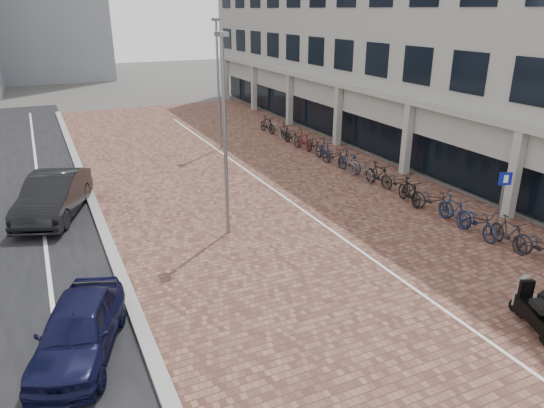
{
  "coord_description": "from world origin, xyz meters",
  "views": [
    {
      "loc": [
        -6.63,
        -8.13,
        7.32
      ],
      "look_at": [
        0.0,
        6.0,
        1.3
      ],
      "focal_mm": 33.44,
      "sensor_mm": 36.0,
      "label": 1
    }
  ],
  "objects_px": {
    "scooter_front": "(543,304)",
    "scooter_mid": "(536,312)",
    "parking_sign": "(502,193)",
    "car_dark": "(53,196)",
    "car_navy": "(79,329)"
  },
  "relations": [
    {
      "from": "scooter_mid",
      "to": "parking_sign",
      "type": "height_order",
      "value": "parking_sign"
    },
    {
      "from": "scooter_front",
      "to": "scooter_mid",
      "type": "xyz_separation_m",
      "value": [
        -0.45,
        -0.16,
        0.01
      ]
    },
    {
      "from": "car_navy",
      "to": "scooter_front",
      "type": "relative_size",
      "value": 2.42
    },
    {
      "from": "parking_sign",
      "to": "scooter_mid",
      "type": "bearing_deg",
      "value": -110.19
    },
    {
      "from": "car_dark",
      "to": "parking_sign",
      "type": "height_order",
      "value": "parking_sign"
    },
    {
      "from": "scooter_front",
      "to": "parking_sign",
      "type": "bearing_deg",
      "value": 38.73
    },
    {
      "from": "scooter_front",
      "to": "parking_sign",
      "type": "height_order",
      "value": "parking_sign"
    },
    {
      "from": "scooter_front",
      "to": "car_navy",
      "type": "bearing_deg",
      "value": 147.59
    },
    {
      "from": "parking_sign",
      "to": "car_navy",
      "type": "bearing_deg",
      "value": -155.95
    },
    {
      "from": "car_dark",
      "to": "scooter_mid",
      "type": "distance_m",
      "value": 16.28
    },
    {
      "from": "car_dark",
      "to": "scooter_mid",
      "type": "relative_size",
      "value": 2.99
    },
    {
      "from": "car_dark",
      "to": "scooter_mid",
      "type": "xyz_separation_m",
      "value": [
        10.0,
        -12.84,
        -0.24
      ]
    },
    {
      "from": "car_navy",
      "to": "scooter_mid",
      "type": "relative_size",
      "value": 2.38
    },
    {
      "from": "car_navy",
      "to": "car_dark",
      "type": "relative_size",
      "value": 0.8
    },
    {
      "from": "scooter_mid",
      "to": "car_dark",
      "type": "bearing_deg",
      "value": 150.26
    }
  ]
}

